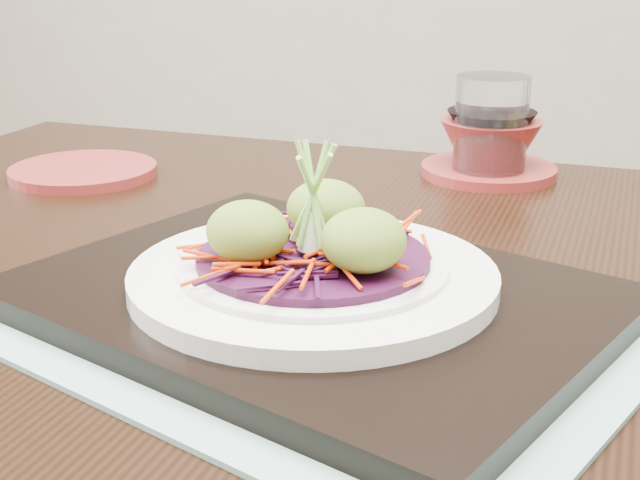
% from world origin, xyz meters
% --- Properties ---
extents(dining_table, '(1.29, 0.94, 0.75)m').
position_xyz_m(dining_table, '(-0.04, -0.06, 0.65)').
color(dining_table, black).
rests_on(dining_table, ground).
extents(placemat, '(0.54, 0.50, 0.00)m').
position_xyz_m(placemat, '(-0.08, -0.14, 0.76)').
color(placemat, '#83A997').
rests_on(placemat, dining_table).
extents(serving_tray, '(0.47, 0.42, 0.02)m').
position_xyz_m(serving_tray, '(-0.08, -0.14, 0.77)').
color(serving_tray, black).
rests_on(serving_tray, placemat).
extents(white_plate, '(0.25, 0.25, 0.02)m').
position_xyz_m(white_plate, '(-0.08, -0.14, 0.78)').
color(white_plate, silver).
rests_on(white_plate, serving_tray).
extents(cabbage_bed, '(0.16, 0.16, 0.01)m').
position_xyz_m(cabbage_bed, '(-0.08, -0.14, 0.80)').
color(cabbage_bed, '#370B2A').
rests_on(cabbage_bed, white_plate).
extents(carrot_julienne, '(0.19, 0.19, 0.01)m').
position_xyz_m(carrot_julienne, '(-0.08, -0.14, 0.80)').
color(carrot_julienne, red).
rests_on(carrot_julienne, cabbage_bed).
extents(guacamole_scoops, '(0.14, 0.12, 0.04)m').
position_xyz_m(guacamole_scoops, '(-0.08, -0.14, 0.82)').
color(guacamole_scoops, olive).
rests_on(guacamole_scoops, cabbage_bed).
extents(scallion_garnish, '(0.06, 0.06, 0.09)m').
position_xyz_m(scallion_garnish, '(-0.08, -0.14, 0.84)').
color(scallion_garnish, '#83BE4C').
rests_on(scallion_garnish, cabbage_bed).
extents(terracotta_side_plate, '(0.20, 0.20, 0.01)m').
position_xyz_m(terracotta_side_plate, '(-0.41, 0.16, 0.76)').
color(terracotta_side_plate, maroon).
rests_on(terracotta_side_plate, dining_table).
extents(water_glass, '(0.09, 0.09, 0.11)m').
position_xyz_m(water_glass, '(0.01, 0.25, 0.81)').
color(water_glass, white).
rests_on(water_glass, dining_table).
extents(terracotta_bowl_set, '(0.15, 0.15, 0.06)m').
position_xyz_m(terracotta_bowl_set, '(0.01, 0.26, 0.78)').
color(terracotta_bowl_set, maroon).
rests_on(terracotta_bowl_set, dining_table).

